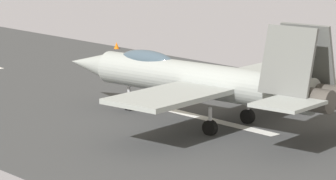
% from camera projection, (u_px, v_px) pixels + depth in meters
% --- Properties ---
extents(ground_plane, '(400.00, 400.00, 0.00)m').
position_uv_depth(ground_plane, '(214.00, 121.00, 44.28)').
color(ground_plane, gray).
extents(runway_strip, '(240.00, 26.00, 0.02)m').
position_uv_depth(runway_strip, '(214.00, 121.00, 44.26)').
color(runway_strip, '#3A3B3D').
rests_on(runway_strip, ground).
extents(fighter_jet, '(17.83, 13.70, 5.55)m').
position_uv_depth(fighter_jet, '(202.00, 79.00, 43.11)').
color(fighter_jet, '#979D9A').
rests_on(fighter_jet, ground).
extents(marker_cone_mid, '(0.44, 0.44, 0.55)m').
position_uv_depth(marker_cone_mid, '(308.00, 78.00, 54.92)').
color(marker_cone_mid, orange).
rests_on(marker_cone_mid, ground).
extents(marker_cone_far, '(0.44, 0.44, 0.55)m').
position_uv_depth(marker_cone_far, '(117.00, 46.00, 69.39)').
color(marker_cone_far, orange).
rests_on(marker_cone_far, ground).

